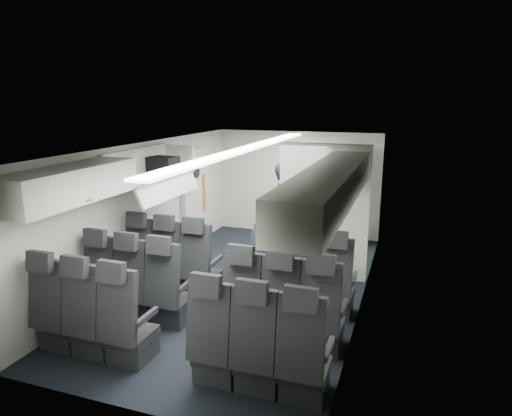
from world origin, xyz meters
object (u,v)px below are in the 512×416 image
Objects in this scene: galley_unit at (340,195)px; flight_attendant at (286,212)px; seat_row_mid at (207,301)px; boarding_door at (195,198)px; carry_on_bag at (163,165)px; seat_row_rear at (170,336)px; seat_row_front at (234,275)px.

galley_unit reaches higher than flight_attendant.
galley_unit reaches higher than seat_row_mid.
seat_row_mid is 4.30m from galley_unit.
galley_unit is (0.95, 4.15, 0.55)m from seat_row_mid.
carry_on_bag reaches higher than boarding_door.
seat_row_rear is 3.08m from carry_on_bag.
seat_row_rear is at bearing -90.00° from seat_row_front.
seat_row_front is 1.00× the size of seat_row_rear.
carry_on_bag reaches higher than seat_row_front.
seat_row_mid is 7.63× the size of carry_on_bag.
galley_unit reaches higher than seat_row_front.
galley_unit is 4.35× the size of carry_on_bag.
carry_on_bag is (0.25, -1.52, 0.85)m from boarding_door.
carry_on_bag is (-1.39, 2.37, 1.40)m from seat_row_rear.
seat_row_mid is 1.79× the size of boarding_door.
seat_row_rear is at bearing 171.86° from flight_attendant.
galley_unit is at bearing 24.28° from boarding_door.
boarding_door is at bearing 107.61° from carry_on_bag.
seat_row_front is at bearing -51.84° from boarding_door.
galley_unit is at bearing -32.61° from flight_attendant.
carry_on_bag is at bearing 157.68° from seat_row_front.
flight_attendant is 2.28m from carry_on_bag.
seat_row_front is 2.05m from carry_on_bag.
boarding_door is 1.07× the size of flight_attendant.
seat_row_front is 0.90m from seat_row_mid.
seat_row_front is 1.75× the size of galley_unit.
carry_on_bag reaches higher than seat_row_rear.
boarding_door is at bearing 79.15° from flight_attendant.
seat_row_rear is 1.91× the size of flight_attendant.
seat_row_front is at bearing 90.00° from seat_row_rear.
flight_attendant is (0.22, 2.78, 0.47)m from seat_row_mid.
boarding_door is at bearing -155.72° from galley_unit.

